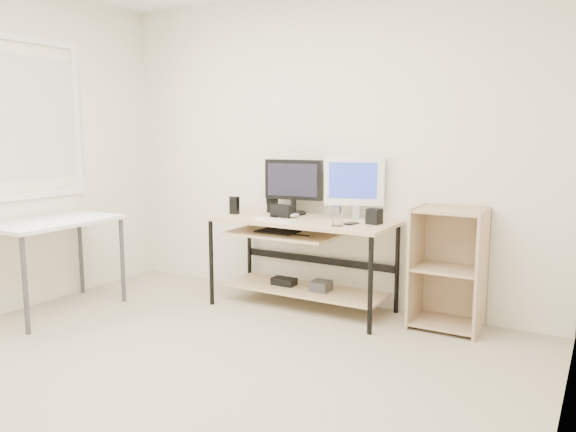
{
  "coord_description": "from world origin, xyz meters",
  "views": [
    {
      "loc": [
        2.14,
        -2.27,
        1.44
      ],
      "look_at": [
        0.07,
        1.3,
        0.82
      ],
      "focal_mm": 35.0,
      "sensor_mm": 36.0,
      "label": 1
    }
  ],
  "objects_px": {
    "audio_controller": "(234,205)",
    "desk": "(300,244)",
    "black_monitor": "(294,183)",
    "white_imac": "(354,182)",
    "side_table": "(54,230)",
    "shelf_unit": "(449,267)"
  },
  "relations": [
    {
      "from": "desk",
      "to": "side_table",
      "type": "bearing_deg",
      "value": -147.35
    },
    {
      "from": "shelf_unit",
      "to": "black_monitor",
      "type": "height_order",
      "value": "black_monitor"
    },
    {
      "from": "audio_controller",
      "to": "desk",
      "type": "bearing_deg",
      "value": 6.84
    },
    {
      "from": "white_imac",
      "to": "audio_controller",
      "type": "distance_m",
      "value": 1.04
    },
    {
      "from": "shelf_unit",
      "to": "desk",
      "type": "bearing_deg",
      "value": -172.23
    },
    {
      "from": "desk",
      "to": "black_monitor",
      "type": "bearing_deg",
      "value": 131.66
    },
    {
      "from": "side_table",
      "to": "audio_controller",
      "type": "relative_size",
      "value": 6.64
    },
    {
      "from": "desk",
      "to": "white_imac",
      "type": "distance_m",
      "value": 0.67
    },
    {
      "from": "white_imac",
      "to": "audio_controller",
      "type": "height_order",
      "value": "white_imac"
    },
    {
      "from": "black_monitor",
      "to": "audio_controller",
      "type": "relative_size",
      "value": 3.37
    },
    {
      "from": "desk",
      "to": "audio_controller",
      "type": "distance_m",
      "value": 0.67
    },
    {
      "from": "side_table",
      "to": "audio_controller",
      "type": "height_order",
      "value": "audio_controller"
    },
    {
      "from": "side_table",
      "to": "shelf_unit",
      "type": "relative_size",
      "value": 1.11
    },
    {
      "from": "shelf_unit",
      "to": "black_monitor",
      "type": "distance_m",
      "value": 1.45
    },
    {
      "from": "desk",
      "to": "black_monitor",
      "type": "xyz_separation_m",
      "value": [
        -0.16,
        0.18,
        0.48
      ]
    },
    {
      "from": "black_monitor",
      "to": "white_imac",
      "type": "bearing_deg",
      "value": -5.88
    },
    {
      "from": "side_table",
      "to": "black_monitor",
      "type": "relative_size",
      "value": 1.97
    },
    {
      "from": "black_monitor",
      "to": "white_imac",
      "type": "height_order",
      "value": "white_imac"
    },
    {
      "from": "shelf_unit",
      "to": "audio_controller",
      "type": "relative_size",
      "value": 5.98
    },
    {
      "from": "shelf_unit",
      "to": "white_imac",
      "type": "relative_size",
      "value": 1.76
    },
    {
      "from": "desk",
      "to": "shelf_unit",
      "type": "height_order",
      "value": "shelf_unit"
    },
    {
      "from": "audio_controller",
      "to": "white_imac",
      "type": "bearing_deg",
      "value": 15.87
    }
  ]
}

